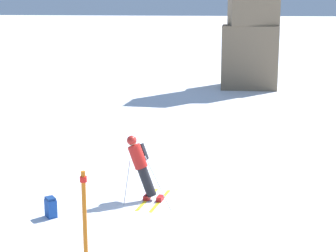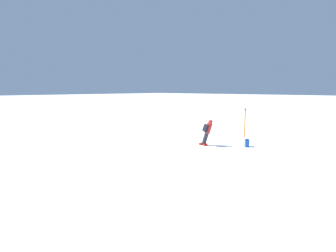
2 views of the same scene
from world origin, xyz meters
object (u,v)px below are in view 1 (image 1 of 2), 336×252
at_px(skier, 141,164).
at_px(spare_backpack, 51,207).
at_px(trail_marker, 85,224).
at_px(rock_pillar, 251,13).

relative_size(skier, spare_backpack, 3.52).
bearing_deg(skier, spare_backpack, -133.26).
bearing_deg(skier, trail_marker, -83.57).
xyz_separation_m(skier, rock_pillar, (3.16, 19.36, 3.39)).
bearing_deg(spare_backpack, trail_marker, -10.34).
relative_size(spare_backpack, trail_marker, 0.23).
bearing_deg(rock_pillar, spare_backpack, -103.81).
bearing_deg(spare_backpack, rock_pillar, 126.89).
height_order(spare_backpack, trail_marker, trail_marker).
bearing_deg(spare_backpack, skier, 88.24).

